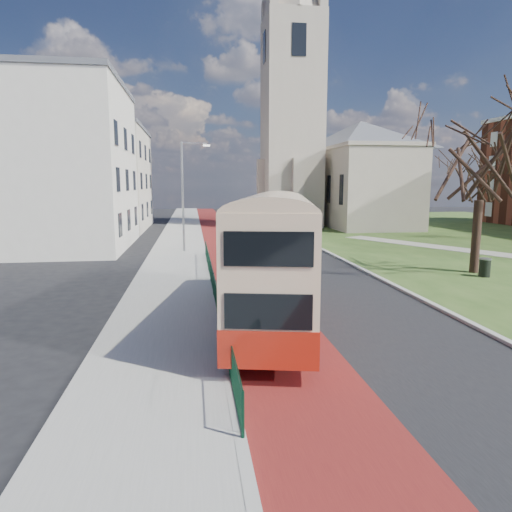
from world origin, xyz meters
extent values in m
plane|color=black|center=(0.00, 0.00, 0.00)|extent=(160.00, 160.00, 0.00)
cube|color=black|center=(1.50, 20.00, 0.01)|extent=(9.00, 120.00, 0.01)
cube|color=#591414|center=(-1.20, 20.00, 0.01)|extent=(3.40, 120.00, 0.01)
cube|color=gray|center=(-5.00, 20.00, 0.06)|extent=(4.00, 120.00, 0.12)
cube|color=#999993|center=(-3.00, 20.00, 0.07)|extent=(0.25, 120.00, 0.13)
cube|color=#999993|center=(6.10, 22.00, 0.07)|extent=(0.25, 80.00, 0.13)
cylinder|color=#0B311F|center=(-2.95, 4.00, 1.10)|extent=(0.04, 24.00, 0.04)
cylinder|color=#0B311F|center=(-2.95, 4.00, 0.15)|extent=(0.04, 24.00, 0.04)
cube|color=#A19382|center=(8.00, 38.00, 12.00)|extent=(6.50, 6.50, 24.00)
cube|color=#A19382|center=(16.50, 38.00, 4.50)|extent=(9.00, 18.00, 9.00)
pyramid|color=#565960|center=(16.50, 38.00, 12.60)|extent=(9.00, 18.00, 3.60)
cube|color=beige|center=(-14.00, 22.00, 6.25)|extent=(10.00, 14.00, 12.50)
cube|color=#565960|center=(-14.00, 22.00, 12.75)|extent=(10.30, 14.30, 0.50)
cube|color=beige|center=(-14.00, 38.00, 5.50)|extent=(10.00, 16.00, 11.00)
cube|color=#565960|center=(-14.00, 38.00, 11.25)|extent=(10.30, 16.30, 0.50)
cylinder|color=gray|center=(-4.50, 18.00, 4.12)|extent=(0.16, 0.16, 8.00)
cylinder|color=gray|center=(-3.60, 18.00, 8.02)|extent=(1.80, 0.10, 0.10)
cube|color=silver|center=(-2.70, 18.00, 7.87)|extent=(0.50, 0.18, 0.12)
cube|color=#A51D0F|center=(-0.93, -0.36, 1.01)|extent=(4.76, 11.22, 0.99)
cube|color=beige|center=(-0.93, -0.36, 2.95)|extent=(4.72, 11.16, 2.88)
cube|color=black|center=(-2.09, 0.19, 2.06)|extent=(1.93, 8.78, 0.94)
cube|color=black|center=(0.35, -0.33, 2.06)|extent=(1.93, 8.78, 0.94)
cube|color=black|center=(-2.15, -0.10, 3.55)|extent=(2.11, 9.64, 0.89)
cube|color=black|center=(0.29, -0.62, 3.55)|extent=(2.11, 9.64, 0.89)
cube|color=black|center=(0.20, 4.96, 2.06)|extent=(2.20, 0.54, 1.04)
cube|color=black|center=(0.20, 4.96, 3.55)|extent=(2.20, 0.54, 0.89)
cube|color=orange|center=(0.20, 4.96, 4.12)|extent=(1.76, 0.47, 0.30)
cylinder|color=black|center=(-1.28, 3.51, 0.52)|extent=(0.51, 1.07, 1.03)
cylinder|color=black|center=(0.97, 3.04, 0.52)|extent=(0.51, 1.07, 1.03)
cylinder|color=black|center=(-2.74, -3.33, 0.52)|extent=(0.51, 1.07, 1.03)
cylinder|color=black|center=(-0.49, -3.81, 0.52)|extent=(0.51, 1.07, 1.03)
cylinder|color=#2F1E17|center=(12.20, 7.59, 2.11)|extent=(0.59, 0.59, 4.15)
cylinder|color=black|center=(22.47, 23.18, 1.76)|extent=(0.48, 0.48, 3.44)
cylinder|color=black|center=(12.02, 6.34, 0.52)|extent=(0.75, 0.75, 0.96)
cylinder|color=gray|center=(12.02, 6.34, 1.04)|extent=(0.80, 0.80, 0.06)
camera|label=1|loc=(-3.85, -16.28, 5.07)|focal=32.00mm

